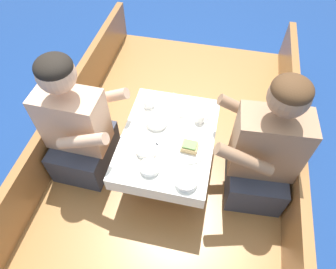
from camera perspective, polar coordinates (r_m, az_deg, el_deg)
ground_plane at (r=2.50m, az=0.65°, el=-7.37°), size 60.00×60.00×0.00m
boat_deck at (r=2.39m, az=0.68°, el=-5.75°), size 1.73×2.89×0.26m
gunwale_port at (r=2.38m, az=-19.32°, el=2.27°), size 0.06×2.89×0.36m
gunwale_starboard at (r=2.20m, az=22.62°, el=-4.86°), size 0.06×2.89×0.36m
cockpit_table at (r=1.92m, az=0.00°, el=-1.20°), size 0.58×0.77×0.40m
person_port at (r=2.02m, az=-16.89°, el=1.10°), size 0.53×0.45×0.95m
person_starboard at (r=1.90m, az=17.71°, el=-3.32°), size 0.54×0.47×0.98m
plate_sandwich at (r=1.82m, az=4.10°, el=-2.81°), size 0.21×0.21×0.01m
plate_bread at (r=2.04m, az=2.54°, el=5.07°), size 0.17×0.17×0.01m
sandwich at (r=1.80m, az=4.15°, el=-2.30°), size 0.10×0.08×0.05m
bowl_port_near at (r=1.68m, az=3.49°, el=-8.90°), size 0.13×0.13×0.04m
bowl_starboard_near at (r=1.73m, az=-3.51°, el=-6.26°), size 0.11×0.11×0.04m
bowl_center_far at (r=1.93m, az=-2.18°, el=2.50°), size 0.14×0.14×0.04m
bowl_port_far at (r=1.80m, az=-4.10°, el=-2.83°), size 0.13×0.13×0.04m
coffee_cup_port at (r=2.04m, az=-3.65°, el=5.94°), size 0.10×0.07×0.05m
coffee_cup_starboard at (r=1.95m, az=6.09°, el=3.22°), size 0.09×0.06×0.06m
utensil_knife_port at (r=2.11m, az=-0.93°, el=7.26°), size 0.15×0.10×0.00m
utensil_fork_port at (r=1.83m, az=-1.03°, el=-2.41°), size 0.17×0.07×0.00m
utensil_knife_starboard at (r=1.93m, az=-5.56°, el=1.16°), size 0.13×0.12×0.00m
utensil_spoon_center at (r=1.87m, az=-8.09°, el=-1.33°), size 0.13×0.13×0.01m
utensil_fork_starboard at (r=1.97m, az=1.69°, el=2.84°), size 0.07×0.17×0.00m
utensil_spoon_port at (r=1.77m, az=-7.78°, el=-5.72°), size 0.17×0.04×0.01m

